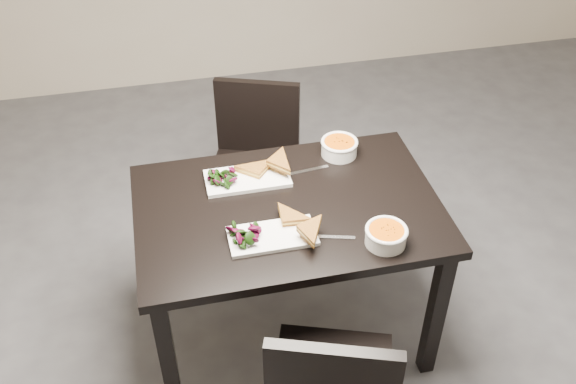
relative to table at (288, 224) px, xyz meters
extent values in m
plane|color=#47474C|center=(0.50, -0.06, -0.65)|extent=(5.00, 5.00, 0.00)
cube|color=black|center=(0.00, 0.00, 0.08)|extent=(1.20, 0.80, 0.04)
cube|color=black|center=(-0.54, -0.34, -0.30)|extent=(0.06, 0.06, 0.71)
cube|color=black|center=(0.54, -0.34, -0.30)|extent=(0.06, 0.06, 0.71)
cube|color=black|center=(-0.54, 0.34, -0.30)|extent=(0.06, 0.06, 0.71)
cube|color=black|center=(0.54, 0.34, -0.30)|extent=(0.06, 0.06, 0.71)
cube|color=black|center=(0.03, -0.60, -0.22)|extent=(0.54, 0.54, 0.04)
cube|color=black|center=(-0.08, -0.37, -0.45)|extent=(0.05, 0.05, 0.41)
cube|color=black|center=(0.26, -0.49, -0.45)|extent=(0.05, 0.05, 0.41)
cube|color=black|center=(-0.04, 0.64, -0.22)|extent=(0.54, 0.54, 0.04)
cube|color=black|center=(-0.27, 0.53, -0.45)|extent=(0.05, 0.05, 0.41)
cube|color=black|center=(0.07, 0.41, -0.45)|extent=(0.05, 0.05, 0.41)
cube|color=black|center=(-0.14, 0.87, -0.45)|extent=(0.05, 0.05, 0.41)
cube|color=black|center=(0.19, 0.74, -0.45)|extent=(0.05, 0.05, 0.41)
cube|color=black|center=(0.03, 0.82, 0.00)|extent=(0.41, 0.18, 0.40)
cube|color=white|center=(-0.10, -0.17, 0.11)|extent=(0.33, 0.16, 0.02)
cylinder|color=white|center=(0.30, -0.28, 0.13)|extent=(0.15, 0.15, 0.06)
cylinder|color=#D06D09|center=(0.30, -0.28, 0.15)|extent=(0.13, 0.13, 0.02)
torus|color=white|center=(0.30, -0.28, 0.16)|extent=(0.16, 0.16, 0.02)
cube|color=silver|center=(0.12, -0.21, 0.10)|extent=(0.18, 0.06, 0.00)
cube|color=white|center=(-0.13, 0.20, 0.11)|extent=(0.35, 0.17, 0.02)
cylinder|color=white|center=(0.29, 0.29, 0.13)|extent=(0.15, 0.15, 0.06)
cylinder|color=#D06D09|center=(0.29, 0.29, 0.16)|extent=(0.13, 0.13, 0.02)
torus|color=white|center=(0.29, 0.29, 0.16)|extent=(0.16, 0.16, 0.02)
cube|color=silver|center=(0.13, 0.20, 0.10)|extent=(0.18, 0.04, 0.00)
camera|label=1|loc=(-0.43, -1.89, 1.75)|focal=40.45mm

